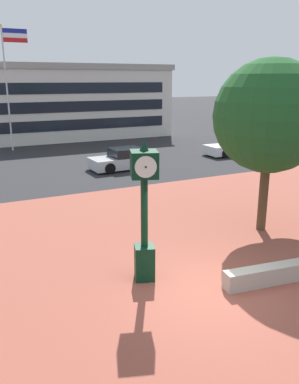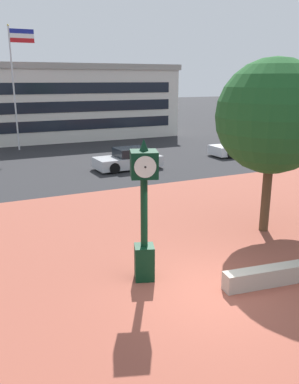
{
  "view_description": "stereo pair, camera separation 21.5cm",
  "coord_description": "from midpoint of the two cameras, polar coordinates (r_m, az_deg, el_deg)",
  "views": [
    {
      "loc": [
        -5.48,
        -7.55,
        5.3
      ],
      "look_at": [
        -1.03,
        1.5,
        2.41
      ],
      "focal_mm": 36.96,
      "sensor_mm": 36.0,
      "label": 1
    },
    {
      "loc": [
        -5.29,
        -7.64,
        5.3
      ],
      "look_at": [
        -1.03,
        1.5,
        2.41
      ],
      "focal_mm": 36.96,
      "sensor_mm": 36.0,
      "label": 2
    }
  ],
  "objects": [
    {
      "name": "car_street_near",
      "position": [
        24.23,
        -2.79,
        4.7
      ],
      "size": [
        4.08,
        2.05,
        1.28
      ],
      "rotation": [
        0.0,
        0.0,
        1.62
      ],
      "color": "#B7BABF",
      "rests_on": "ground"
    },
    {
      "name": "planter_wall",
      "position": [
        11.4,
        18.66,
        -11.22
      ],
      "size": [
        3.22,
        0.81,
        0.5
      ],
      "primitive_type": "cube",
      "rotation": [
        0.0,
        0.0,
        -0.13
      ],
      "color": "#ADA393",
      "rests_on": "ground"
    },
    {
      "name": "plaza_tree",
      "position": [
        14.41,
        18.04,
        10.04
      ],
      "size": [
        4.16,
        3.87,
        6.03
      ],
      "color": "#4C3823",
      "rests_on": "ground"
    },
    {
      "name": "street_clock",
      "position": [
        10.36,
        -0.19,
        -2.36
      ],
      "size": [
        0.86,
        0.88,
        3.87
      ],
      "rotation": [
        0.0,
        0.0,
        -0.33
      ],
      "color": "black",
      "rests_on": "ground"
    },
    {
      "name": "ground_plane",
      "position": [
        10.71,
        9.25,
        -13.91
      ],
      "size": [
        200.0,
        200.0,
        0.0
      ],
      "primitive_type": "plane",
      "color": "#262628"
    },
    {
      "name": "plaza_brick_paving",
      "position": [
        13.14,
        1.48,
        -7.8
      ],
      "size": [
        44.0,
        14.32,
        0.01
      ],
      "primitive_type": "cube",
      "color": "brown",
      "rests_on": "ground"
    },
    {
      "name": "flagpole_secondary",
      "position": [
        32.05,
        -18.56,
        15.41
      ],
      "size": [
        1.84,
        0.14,
        9.09
      ],
      "color": "silver",
      "rests_on": "ground"
    },
    {
      "name": "car_street_far",
      "position": [
        29.48,
        13.11,
        6.33
      ],
      "size": [
        4.27,
        1.85,
        1.28
      ],
      "rotation": [
        0.0,
        0.0,
        1.57
      ],
      "color": "silver",
      "rests_on": "ground"
    },
    {
      "name": "civic_building",
      "position": [
        40.88,
        -13.58,
        12.75
      ],
      "size": [
        21.35,
        13.09,
        6.6
      ],
      "color": "beige",
      "rests_on": "ground"
    }
  ]
}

